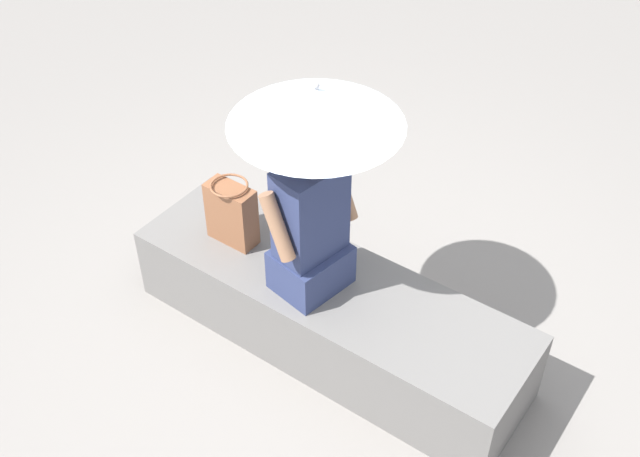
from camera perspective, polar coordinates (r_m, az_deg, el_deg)
name	(u,v)px	position (r m, az deg, el deg)	size (l,w,h in m)	color
ground_plane	(328,340)	(4.17, 0.61, -8.11)	(14.00, 14.00, 0.00)	gray
stone_bench	(329,312)	(4.01, 0.63, -6.08)	(2.08, 0.61, 0.43)	slate
person_seated	(310,223)	(3.59, -0.70, 0.40)	(0.33, 0.50, 0.90)	navy
parasol	(316,107)	(3.30, -0.28, 8.83)	(0.77, 0.77, 1.08)	#B7B7BC
handbag_black	(232,213)	(4.00, -6.45, 1.14)	(0.26, 0.19, 0.36)	brown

